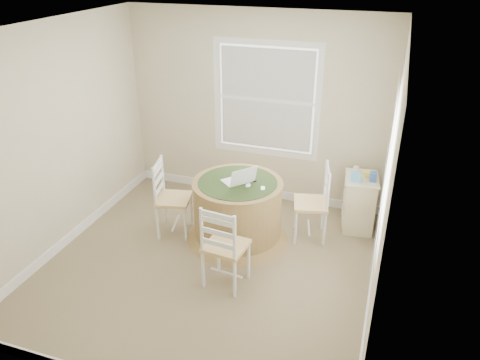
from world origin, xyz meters
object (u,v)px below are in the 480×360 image
(chair_left, at_px, (174,199))
(chair_right, at_px, (311,203))
(laptop, at_px, (239,180))
(corner_chest, at_px, (359,202))
(round_table, at_px, (238,208))
(chair_near, at_px, (226,245))

(chair_left, bearing_deg, chair_right, -87.67)
(laptop, bearing_deg, chair_left, -40.27)
(chair_left, xyz_separation_m, corner_chest, (2.17, 0.86, -0.12))
(round_table, height_order, chair_right, chair_right)
(round_table, relative_size, chair_right, 1.33)
(chair_right, relative_size, laptop, 2.12)
(round_table, xyz_separation_m, corner_chest, (1.37, 0.74, -0.07))
(chair_left, distance_m, laptop, 0.88)
(round_table, height_order, laptop, laptop)
(chair_right, distance_m, corner_chest, 0.70)
(chair_right, bearing_deg, chair_left, -88.22)
(chair_right, bearing_deg, laptop, -82.67)
(corner_chest, bearing_deg, laptop, -159.44)
(chair_right, distance_m, laptop, 0.93)
(chair_left, relative_size, corner_chest, 1.35)
(round_table, height_order, corner_chest, round_table)
(chair_near, bearing_deg, corner_chest, -120.60)
(round_table, xyz_separation_m, chair_near, (0.17, -0.87, 0.05))
(chair_right, xyz_separation_m, corner_chest, (0.54, 0.43, -0.12))
(chair_near, distance_m, laptop, 0.94)
(round_table, bearing_deg, chair_right, 6.35)
(corner_chest, bearing_deg, chair_right, -149.43)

